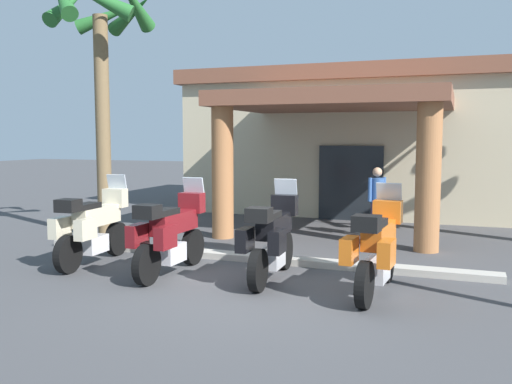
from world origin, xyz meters
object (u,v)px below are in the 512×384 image
at_px(motorcycle_maroon, 170,234).
at_px(pedestrian, 377,197).
at_px(motorcycle_orange, 377,248).
at_px(palm_tree_roadside, 101,42).
at_px(motel_building, 368,140).
at_px(motorcycle_black, 272,238).
at_px(motorcycle_cream, 93,227).

distance_m(motorcycle_maroon, pedestrian, 5.58).
relative_size(motorcycle_orange, pedestrian, 1.35).
bearing_deg(palm_tree_roadside, pedestrian, 21.75).
height_order(motel_building, motorcycle_orange, motel_building).
relative_size(motorcycle_maroon, motorcycle_orange, 1.00).
bearing_deg(motorcycle_black, motorcycle_cream, 88.64).
xyz_separation_m(motorcycle_maroon, motorcycle_black, (1.73, 0.27, 0.00)).
bearing_deg(motorcycle_maroon, motel_building, -8.38).
relative_size(motorcycle_cream, motorcycle_orange, 1.00).
height_order(motorcycle_orange, palm_tree_roadside, palm_tree_roadside).
xyz_separation_m(motorcycle_black, motorcycle_orange, (1.73, -0.26, 0.00)).
distance_m(motorcycle_black, pedestrian, 4.70).
bearing_deg(motorcycle_orange, palm_tree_roadside, 72.72).
bearing_deg(motel_building, motorcycle_black, -89.82).
relative_size(motorcycle_black, palm_tree_roadside, 0.37).
distance_m(motorcycle_cream, motorcycle_orange, 5.20).
bearing_deg(motel_building, palm_tree_roadside, -122.00).
xyz_separation_m(motorcycle_black, pedestrian, (1.01, 4.58, 0.25)).
distance_m(motel_building, motorcycle_orange, 10.51).
relative_size(pedestrian, palm_tree_roadside, 0.27).
height_order(pedestrian, palm_tree_roadside, palm_tree_roadside).
distance_m(motorcycle_black, palm_tree_roadside, 6.54).
bearing_deg(pedestrian, motorcycle_orange, 136.69).
bearing_deg(motorcycle_black, motorcycle_maroon, 96.25).
bearing_deg(palm_tree_roadside, motorcycle_orange, -20.77).
distance_m(motorcycle_maroon, motorcycle_orange, 3.46).
height_order(motorcycle_cream, motorcycle_orange, same).
height_order(motorcycle_cream, motorcycle_maroon, same).
bearing_deg(motorcycle_orange, motel_building, 13.69).
bearing_deg(motel_building, motorcycle_maroon, -99.44).
xyz_separation_m(motorcycle_cream, motorcycle_maroon, (1.73, -0.19, 0.00)).
xyz_separation_m(motorcycle_cream, pedestrian, (4.47, 4.66, 0.25)).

